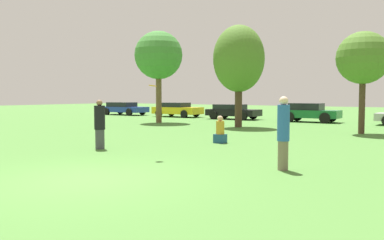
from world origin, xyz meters
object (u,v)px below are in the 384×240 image
Objects in this scene: tree_0 at (159,56)px; person_thrower at (100,124)px; tree_1 at (239,59)px; parked_car_black at (233,111)px; parked_car_green at (309,112)px; person_catcher at (283,132)px; parked_car_yellow at (177,109)px; tree_2 at (363,58)px; bystander_sitting at (220,132)px; frisbee at (152,86)px; parked_car_blue at (124,108)px.

person_thrower is at bearing -59.66° from tree_0.
tree_1 is 1.45× the size of parked_car_black.
person_catcher is at bearing -74.71° from parked_car_green.
parked_car_black is at bearing -3.67° from parked_car_yellow.
tree_2 is (13.08, -0.65, -0.87)m from tree_0.
parked_car_yellow is (-16.30, 7.03, -2.97)m from tree_2.
tree_1 is (-3.11, 7.36, 3.48)m from bystander_sitting.
bystander_sitting is 12.83m from tree_0.
parked_car_green is (8.22, 6.24, -3.79)m from tree_0.
parked_car_black is at bearing 121.28° from tree_1.
frisbee reaches higher than person_catcher.
parked_car_yellow is (-16.83, 18.26, -0.30)m from person_catcher.
person_thrower is at bearing -119.56° from tree_2.
tree_0 is 7.61m from parked_car_black.
parked_car_black is at bearing -56.05° from person_catcher.
parked_car_blue is (-15.61, 6.76, -3.29)m from tree_1.
tree_1 reaches higher than person_catcher.
tree_2 is at bearing -33.47° from parked_car_black.
bystander_sitting is 0.24× the size of parked_car_blue.
person_catcher is 13.95m from tree_1.
person_thrower is 18.39m from parked_car_black.
parked_car_yellow is 11.44m from parked_car_green.
frisbee is at bearing -74.03° from tree_1.
parked_car_green is at bearing -1.64° from parked_car_blue.
tree_2 is at bearing -56.08° from parked_car_green.
parked_car_blue is at bearing 145.80° from tree_0.
person_thrower is 1.60× the size of bystander_sitting.
tree_1 is at bearing 105.97° from frisbee.
parked_car_blue is at bearing 133.71° from person_thrower.
person_catcher is 0.46× the size of parked_car_black.
person_catcher is at bearing 4.05° from frisbee.
parked_car_yellow reaches higher than parked_car_black.
person_catcher is 18.42m from tree_0.
frisbee reaches higher than person_thrower.
person_thrower is 24.22m from parked_car_blue.
frisbee is at bearing -106.68° from tree_2.
parked_car_blue is at bearing 162.65° from tree_2.
parked_car_yellow is at bearing -45.54° from person_catcher.
bystander_sitting is at bearing -42.35° from person_catcher.
parked_car_blue is (-22.96, 18.24, -0.32)m from person_catcher.
person_thrower is at bearing -95.71° from parked_car_green.
parked_car_black is at bearing -2.28° from parked_car_blue.
tree_0 is 1.51× the size of parked_car_black.
bystander_sitting is at bearing -117.51° from tree_2.
person_catcher reaches higher than parked_car_yellow.
tree_2 reaches higher than parked_car_blue.
person_thrower is 6.79m from person_catcher.
parked_car_blue is at bearing 178.96° from parked_car_yellow.
person_thrower is 0.35× the size of tree_2.
tree_2 is 23.68m from parked_car_blue.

